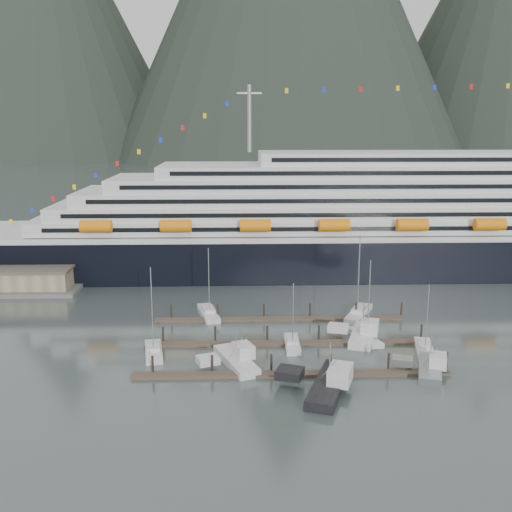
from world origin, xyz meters
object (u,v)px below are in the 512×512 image
object	(u,v)px
sailboat_d	(365,337)
trawler_c	(328,383)
sailboat_g	(359,314)
sailboat_a	(154,352)
sailboat_c	(292,344)
trawler_e	(362,334)
trawler_d	(429,367)
sailboat_h	(424,350)
sailboat_e	(209,314)
cruise_ship	(407,224)
trawler_a	(235,359)

from	to	relation	value
sailboat_d	trawler_c	bearing A→B (deg)	138.99
sailboat_g	sailboat_a	bearing A→B (deg)	141.55
sailboat_c	trawler_e	bearing A→B (deg)	-74.87
trawler_e	trawler_d	bearing A→B (deg)	-135.52
sailboat_a	trawler_c	bearing A→B (deg)	-127.39
sailboat_a	sailboat_g	xyz separation A→B (m)	(37.77, 18.86, 0.01)
sailboat_d	sailboat_g	bearing A→B (deg)	-22.11
sailboat_h	trawler_c	bearing A→B (deg)	138.47
sailboat_d	sailboat_e	world-z (taller)	sailboat_d
trawler_d	trawler_e	size ratio (longest dim) A/B	0.93
sailboat_e	trawler_d	xyz separation A→B (m)	(35.01, -28.59, 0.41)
cruise_ship	sailboat_c	size ratio (longest dim) A/B	17.74
sailboat_e	trawler_e	distance (m)	31.05
sailboat_c	sailboat_g	xyz separation A→B (m)	(14.58, 16.02, 0.06)
trawler_c	trawler_e	xyz separation A→B (m)	(9.03, 20.05, -0.03)
sailboat_e	trawler_e	bearing A→B (deg)	-129.59
trawler_c	sailboat_d	bearing A→B (deg)	-6.05
sailboat_g	trawler_d	xyz separation A→B (m)	(5.34, -27.48, 0.39)
sailboat_e	sailboat_g	bearing A→B (deg)	-104.93
trawler_c	trawler_d	size ratio (longest dim) A/B	1.39
cruise_ship	sailboat_a	world-z (taller)	cruise_ship
trawler_d	cruise_ship	bearing A→B (deg)	5.09
trawler_a	sailboat_c	bearing A→B (deg)	-73.05
sailboat_e	sailboat_g	distance (m)	29.69
sailboat_e	trawler_c	world-z (taller)	sailboat_e
sailboat_c	trawler_e	xyz separation A→B (m)	(12.63, 3.13, 0.54)
sailboat_a	trawler_a	bearing A→B (deg)	-118.82
sailboat_g	sailboat_h	bearing A→B (deg)	-134.28
sailboat_d	trawler_d	distance (m)	16.02
trawler_a	trawler_e	bearing A→B (deg)	-85.36
trawler_e	sailboat_g	bearing A→B (deg)	9.30
trawler_e	trawler_c	bearing A→B (deg)	173.67
sailboat_c	trawler_a	xyz separation A→B (m)	(-9.69, -7.53, 0.47)
sailboat_c	trawler_a	world-z (taller)	sailboat_c
cruise_ship	trawler_a	size ratio (longest dim) A/B	16.47
trawler_a	trawler_d	distance (m)	29.87
sailboat_d	trawler_d	size ratio (longest dim) A/B	1.32
sailboat_a	sailboat_e	xyz separation A→B (m)	(8.10, 19.96, -0.01)
sailboat_e	sailboat_h	world-z (taller)	sailboat_e
cruise_ship	sailboat_c	bearing A→B (deg)	-122.57
sailboat_d	sailboat_g	xyz separation A→B (m)	(1.50, 13.00, 0.04)
sailboat_a	trawler_a	world-z (taller)	sailboat_a
sailboat_h	sailboat_g	bearing A→B (deg)	31.98
sailboat_e	sailboat_h	distance (m)	42.07
trawler_a	trawler_e	xyz separation A→B (m)	(22.32, 10.66, 0.07)
sailboat_e	trawler_a	size ratio (longest dim) A/B	1.13
sailboat_g	trawler_c	bearing A→B (deg)	-173.43
sailboat_c	sailboat_d	xyz separation A→B (m)	(13.09, 3.02, 0.01)
sailboat_h	sailboat_a	bearing A→B (deg)	100.95
cruise_ship	sailboat_d	bearing A→B (deg)	-112.56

